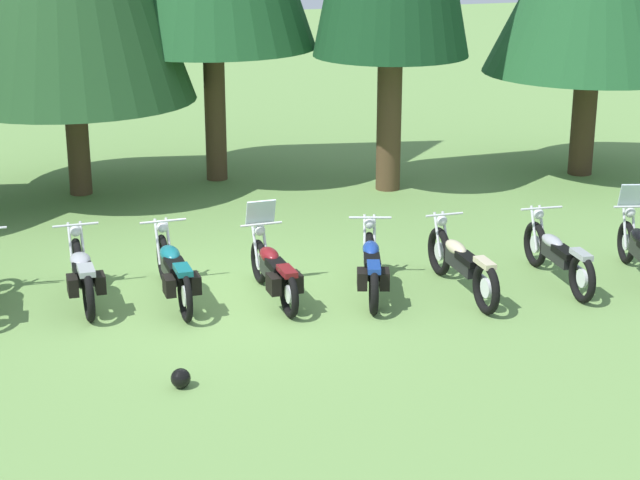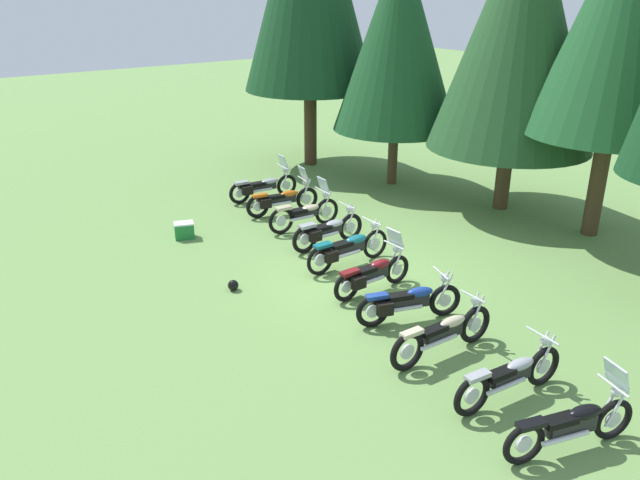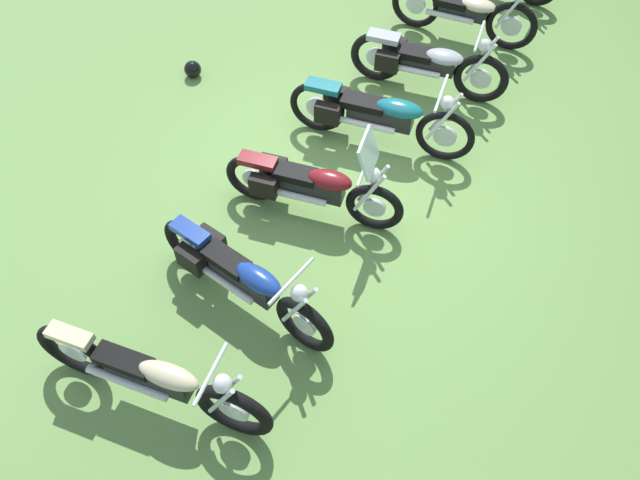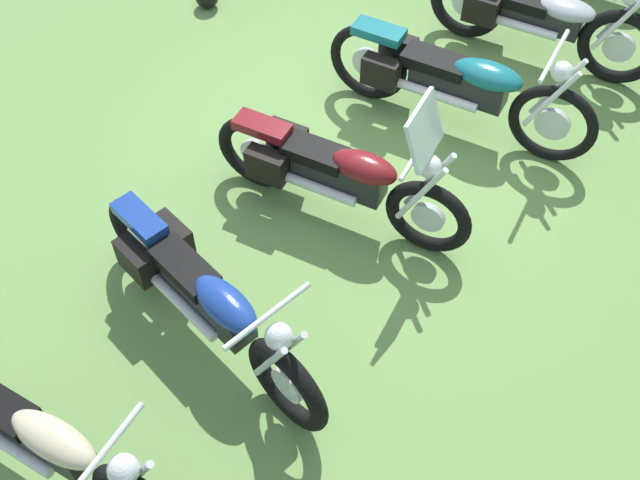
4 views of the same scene
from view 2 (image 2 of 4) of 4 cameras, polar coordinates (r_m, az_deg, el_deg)
name	(u,v)px [view 2 (image 2 of 4)]	position (r m, az deg, el deg)	size (l,w,h in m)	color
ground_plane	(360,279)	(14.68, 3.66, -3.56)	(80.00, 80.00, 0.00)	#6B934C
motorcycle_0	(263,186)	(19.90, -5.20, 4.86)	(0.77, 2.32, 1.35)	black
motorcycle_1	(282,199)	(18.61, -3.46, 3.67)	(0.73, 2.28, 1.36)	black
motorcycle_2	(305,213)	(17.44, -1.35, 2.49)	(0.78, 2.21, 1.39)	black
motorcycle_3	(327,230)	(16.24, 0.64, 0.87)	(0.67, 2.20, 1.02)	black
motorcycle_4	(347,248)	(15.12, 2.47, -0.73)	(0.69, 2.41, 1.02)	black
motorcycle_5	(372,273)	(13.92, 4.71, -3.00)	(0.64, 2.15, 1.35)	black
motorcycle_6	(408,302)	(12.84, 7.92, -5.53)	(0.97, 2.20, 1.00)	black
motorcycle_7	(443,333)	(11.84, 11.06, -8.26)	(0.60, 2.45, 1.03)	black
motorcycle_8	(510,376)	(10.97, 16.77, -11.65)	(0.69, 2.35, 1.02)	black
motorcycle_9	(573,424)	(10.20, 21.85, -15.13)	(0.83, 2.22, 1.35)	black
pine_tree_1	(398,36)	(20.87, 7.05, 17.80)	(4.02, 4.02, 7.74)	#4C3823
pine_tree_2	(521,24)	(19.00, 17.65, 18.07)	(4.71, 4.71, 8.75)	#4C3823
pine_tree_3	(628,9)	(17.64, 26.00, 18.23)	(4.17, 4.17, 8.86)	#4C3823
picnic_cooler	(184,230)	(17.27, -12.13, 0.87)	(0.52, 0.61, 0.44)	#1E7233
dropped_helmet	(233,285)	(14.23, -7.83, -4.06)	(0.24, 0.24, 0.24)	black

